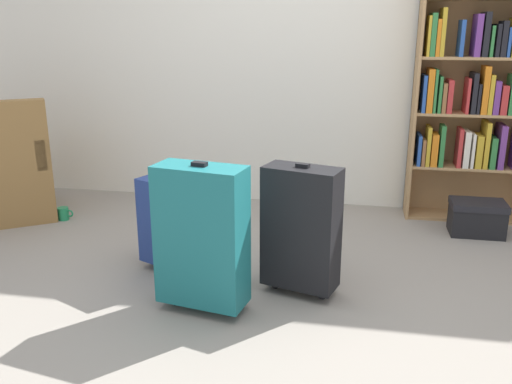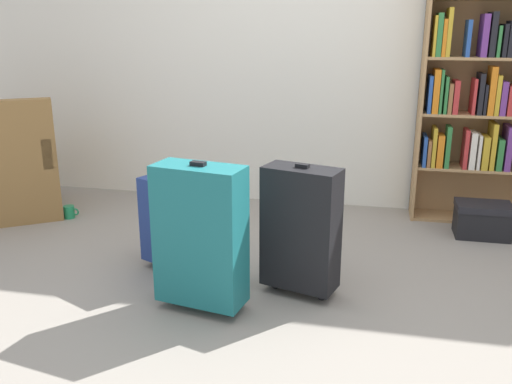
{
  "view_description": "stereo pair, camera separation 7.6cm",
  "coord_description": "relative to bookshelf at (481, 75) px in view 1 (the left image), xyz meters",
  "views": [
    {
      "loc": [
        0.38,
        -2.43,
        1.39
      ],
      "look_at": [
        -0.12,
        0.29,
        0.55
      ],
      "focal_mm": 38.48,
      "sensor_mm": 36.0,
      "label": 1
    },
    {
      "loc": [
        0.46,
        -2.41,
        1.39
      ],
      "look_at": [
        -0.12,
        0.29,
        0.55
      ],
      "focal_mm": 38.48,
      "sensor_mm": 36.0,
      "label": 2
    }
  ],
  "objects": [
    {
      "name": "bookshelf",
      "position": [
        0.0,
        0.0,
        0.0
      ],
      "size": [
        0.91,
        0.27,
        1.94
      ],
      "color": "#A87F51",
      "rests_on": "ground"
    },
    {
      "name": "storage_box",
      "position": [
        0.01,
        -0.36,
        -0.93
      ],
      "size": [
        0.36,
        0.24,
        0.24
      ],
      "color": "black",
      "rests_on": "ground"
    },
    {
      "name": "mug",
      "position": [
        -2.95,
        -0.61,
        -1.01
      ],
      "size": [
        0.12,
        0.08,
        0.1
      ],
      "color": "#1E7F4C",
      "rests_on": "ground"
    },
    {
      "name": "suitcase_black",
      "position": [
        -1.1,
        -1.45,
        -0.68
      ],
      "size": [
        0.43,
        0.29,
        0.72
      ],
      "color": "black",
      "rests_on": "ground"
    },
    {
      "name": "suitcase_navy_blue",
      "position": [
        -1.85,
        -1.28,
        -0.75
      ],
      "size": [
        0.44,
        0.37,
        0.58
      ],
      "color": "navy",
      "rests_on": "ground"
    },
    {
      "name": "suitcase_teal",
      "position": [
        -1.56,
        -1.72,
        -0.65
      ],
      "size": [
        0.47,
        0.28,
        0.78
      ],
      "color": "#19666B",
      "rests_on": "ground"
    },
    {
      "name": "back_wall",
      "position": [
        -1.22,
        0.2,
        0.24
      ],
      "size": [
        5.9,
        0.1,
        2.6
      ],
      "primitive_type": "cube",
      "color": "silver",
      "rests_on": "ground"
    },
    {
      "name": "armchair",
      "position": [
        -3.43,
        -0.62,
        -0.74
      ],
      "size": [
        0.97,
        0.97,
        0.9
      ],
      "color": "olive",
      "rests_on": "ground"
    },
    {
      "name": "ground_plane",
      "position": [
        -1.22,
        -1.71,
        -1.06
      ],
      "size": [
        10.33,
        10.33,
        0.0
      ],
      "primitive_type": "plane",
      "color": "gray"
    }
  ]
}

